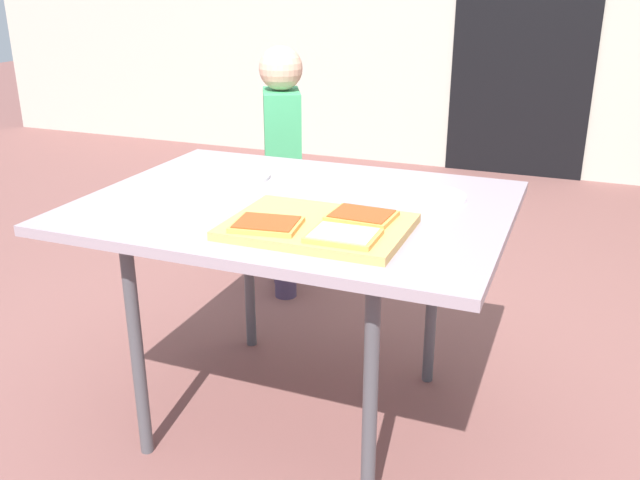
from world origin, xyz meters
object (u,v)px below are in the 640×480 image
at_px(pizza_slice_far_right, 362,216).
at_px(child_left, 283,157).
at_px(pizza_slice_near_right, 343,235).
at_px(pizza_slice_near_left, 267,224).
at_px(dining_table, 296,219).
at_px(cutting_board, 318,227).
at_px(plate_white_right, 429,196).
at_px(plate_white_left, 237,176).

xyz_separation_m(pizza_slice_far_right, child_left, (-0.64, 0.93, -0.13)).
distance_m(pizza_slice_near_right, pizza_slice_near_left, 0.19).
height_order(dining_table, pizza_slice_near_right, pizza_slice_near_right).
bearing_deg(child_left, pizza_slice_near_left, -67.26).
bearing_deg(child_left, pizza_slice_far_right, -55.60).
bearing_deg(cutting_board, child_left, 118.86).
xyz_separation_m(pizza_slice_far_right, pizza_slice_near_left, (-0.19, -0.14, 0.00)).
height_order(cutting_board, pizza_slice_near_right, pizza_slice_near_right).
distance_m(pizza_slice_near_left, plate_white_right, 0.52).
relative_size(cutting_board, pizza_slice_near_left, 2.50).
relative_size(pizza_slice_far_right, pizza_slice_near_left, 0.94).
distance_m(cutting_board, pizza_slice_near_left, 0.13).
bearing_deg(pizza_slice_far_right, plate_white_right, 71.12).
bearing_deg(plate_white_right, pizza_slice_near_right, -102.27).
height_order(pizza_slice_near_right, child_left, child_left).
xyz_separation_m(pizza_slice_near_right, pizza_slice_far_right, (-0.00, 0.15, 0.00)).
relative_size(pizza_slice_far_right, plate_white_left, 0.79).
distance_m(dining_table, pizza_slice_near_left, 0.28).
bearing_deg(pizza_slice_near_left, cutting_board, 37.19).
height_order(pizza_slice_near_left, plate_white_left, pizza_slice_near_left).
bearing_deg(child_left, plate_white_right, -41.00).
bearing_deg(pizza_slice_far_right, pizza_slice_near_right, -88.11).
bearing_deg(pizza_slice_near_right, cutting_board, 139.61).
relative_size(pizza_slice_near_left, child_left, 0.17).
xyz_separation_m(pizza_slice_near_left, plate_white_left, (-0.31, 0.42, -0.02)).
bearing_deg(plate_white_right, plate_white_left, -178.96).
bearing_deg(pizza_slice_near_left, pizza_slice_near_right, -1.02).
xyz_separation_m(pizza_slice_near_left, child_left, (-0.45, 1.08, -0.13)).
bearing_deg(plate_white_left, pizza_slice_near_left, -54.10).
bearing_deg(plate_white_left, dining_table, -30.24).
height_order(pizza_slice_near_right, pizza_slice_near_left, same).
relative_size(dining_table, cutting_board, 2.66).
xyz_separation_m(pizza_slice_near_right, plate_white_left, (-0.50, 0.43, -0.02)).
bearing_deg(pizza_slice_near_right, plate_white_left, 139.53).
height_order(dining_table, pizza_slice_near_left, pizza_slice_near_left).
bearing_deg(pizza_slice_near_right, child_left, 120.84).
distance_m(dining_table, child_left, 0.91).
relative_size(dining_table, pizza_slice_far_right, 7.10).
bearing_deg(cutting_board, pizza_slice_near_left, -142.81).
bearing_deg(pizza_slice_near_left, child_left, 112.74).
xyz_separation_m(pizza_slice_far_right, plate_white_left, (-0.49, 0.28, -0.02)).
height_order(pizza_slice_far_right, plate_white_left, pizza_slice_far_right).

